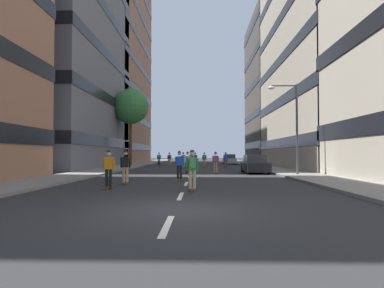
{
  "coord_description": "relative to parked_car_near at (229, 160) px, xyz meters",
  "views": [
    {
      "loc": [
        0.74,
        -9.17,
        1.6
      ],
      "look_at": [
        0.0,
        20.17,
        2.49
      ],
      "focal_mm": 30.02,
      "sensor_mm": 36.0,
      "label": 1
    }
  ],
  "objects": [
    {
      "name": "skater_8",
      "position": [
        -6.39,
        -13.13,
        0.29
      ],
      "size": [
        0.56,
        0.92,
        1.78
      ],
      "color": "brown",
      "rests_on": "ground_plane"
    },
    {
      "name": "skater_5",
      "position": [
        -5.48,
        -23.84,
        0.32
      ],
      "size": [
        0.57,
        0.92,
        1.78
      ],
      "color": "brown",
      "rests_on": "ground_plane"
    },
    {
      "name": "building_left_far",
      "position": [
        -23.76,
        6.43,
        18.01
      ],
      "size": [
        17.77,
        23.97,
        37.23
      ],
      "color": "#9E6B51",
      "rests_on": "ground_plane"
    },
    {
      "name": "skater_10",
      "position": [
        -8.69,
        -34.7,
        0.29
      ],
      "size": [
        0.55,
        0.92,
        1.78
      ],
      "color": "brown",
      "rests_on": "ground_plane"
    },
    {
      "name": "street_tree_near",
      "position": [
        -13.3,
        -8.98,
        6.88
      ],
      "size": [
        4.48,
        4.48,
        9.71
      ],
      "color": "#4C3823",
      "rests_on": "sidewalk_left"
    },
    {
      "name": "lane_markings",
      "position": [
        -5.24,
        -9.64,
        -0.7
      ],
      "size": [
        0.16,
        67.2,
        0.01
      ],
      "color": "silver",
      "rests_on": "ground_plane"
    },
    {
      "name": "skater_3",
      "position": [
        -8.44,
        -32.46,
        0.29
      ],
      "size": [
        0.56,
        0.92,
        1.78
      ],
      "color": "brown",
      "rests_on": "ground_plane"
    },
    {
      "name": "skater_0",
      "position": [
        -5.61,
        -8.07,
        0.32
      ],
      "size": [
        0.56,
        0.92,
        1.78
      ],
      "color": "brown",
      "rests_on": "ground_plane"
    },
    {
      "name": "streetlamp_right",
      "position": [
        2.14,
        -26.04,
        3.44
      ],
      "size": [
        2.13,
        0.3,
        6.5
      ],
      "color": "#3F3F44",
      "rests_on": "sidewalk_right"
    },
    {
      "name": "parked_car_near",
      "position": [
        0.0,
        0.0,
        0.0
      ],
      "size": [
        1.82,
        4.4,
        1.52
      ],
      "color": "#B2B7BF",
      "rests_on": "ground_plane"
    },
    {
      "name": "parked_car_mid",
      "position": [
        0.0,
        -22.86,
        0.0
      ],
      "size": [
        1.82,
        4.4,
        1.52
      ],
      "color": "black",
      "rests_on": "ground_plane"
    },
    {
      "name": "building_right_mid",
      "position": [
        13.28,
        -13.32,
        17.94
      ],
      "size": [
        17.77,
        23.62,
        37.09
      ],
      "color": "#B2A893",
      "rests_on": "ground_plane"
    },
    {
      "name": "building_left_mid",
      "position": [
        -23.76,
        -13.32,
        16.56
      ],
      "size": [
        17.77,
        20.9,
        34.34
      ],
      "color": "slate",
      "rests_on": "ground_plane"
    },
    {
      "name": "ground_plane",
      "position": [
        -5.24,
        -11.47,
        -0.7
      ],
      "size": [
        172.04,
        172.04,
        0.0
      ],
      "primitive_type": "plane",
      "color": "#28282B"
    },
    {
      "name": "sidewalk_left",
      "position": [
        -13.3,
        -7.88,
        -0.63
      ],
      "size": [
        3.26,
        78.85,
        0.14
      ],
      "primitive_type": "cube",
      "color": "gray",
      "rests_on": "ground_plane"
    },
    {
      "name": "skater_1",
      "position": [
        -8.58,
        -6.77,
        0.32
      ],
      "size": [
        0.54,
        0.91,
        1.78
      ],
      "color": "brown",
      "rests_on": "ground_plane"
    },
    {
      "name": "skater_2",
      "position": [
        -5.2,
        -1.1,
        0.29
      ],
      "size": [
        0.56,
        0.92,
        1.78
      ],
      "color": "brown",
      "rests_on": "ground_plane"
    },
    {
      "name": "skater_12",
      "position": [
        -5.74,
        -30.03,
        0.29
      ],
      "size": [
        0.56,
        0.92,
        1.78
      ],
      "color": "brown",
      "rests_on": "ground_plane"
    },
    {
      "name": "skater_11",
      "position": [
        -1.57,
        -12.55,
        0.29
      ],
      "size": [
        0.54,
        0.91,
        1.78
      ],
      "color": "brown",
      "rests_on": "ground_plane"
    },
    {
      "name": "skater_7",
      "position": [
        -3.22,
        -22.7,
        0.32
      ],
      "size": [
        0.57,
        0.92,
        1.78
      ],
      "color": "brown",
      "rests_on": "ground_plane"
    },
    {
      "name": "building_right_far",
      "position": [
        13.28,
        6.43,
        12.04
      ],
      "size": [
        17.77,
        16.94,
        25.3
      ],
      "color": "#4C4744",
      "rests_on": "ground_plane"
    },
    {
      "name": "skater_9",
      "position": [
        -10.24,
        -4.68,
        0.32
      ],
      "size": [
        0.55,
        0.91,
        1.78
      ],
      "color": "brown",
      "rests_on": "ground_plane"
    },
    {
      "name": "sidewalk_right",
      "position": [
        2.83,
        -7.88,
        -0.63
      ],
      "size": [
        3.26,
        78.85,
        0.14
      ],
      "primitive_type": "cube",
      "color": "gray",
      "rests_on": "ground_plane"
    },
    {
      "name": "skater_4",
      "position": [
        -3.96,
        -9.72,
        0.32
      ],
      "size": [
        0.55,
        0.92,
        1.78
      ],
      "color": "brown",
      "rests_on": "ground_plane"
    },
    {
      "name": "skater_6",
      "position": [
        -4.84,
        -35.39,
        0.32
      ],
      "size": [
        0.55,
        0.92,
        1.78
      ],
      "color": "brown",
      "rests_on": "ground_plane"
    }
  ]
}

